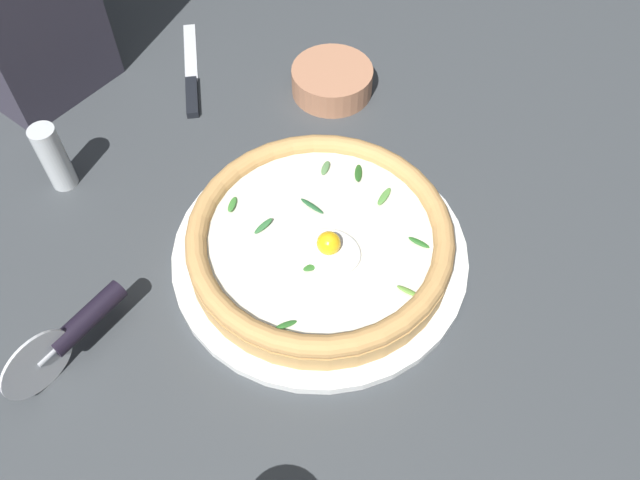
{
  "coord_description": "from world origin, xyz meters",
  "views": [
    {
      "loc": [
        -0.25,
        0.33,
        0.62
      ],
      "look_at": [
        -0.03,
        -0.03,
        0.03
      ],
      "focal_mm": 36.02,
      "sensor_mm": 36.0,
      "label": 1
    }
  ],
  "objects_px": {
    "pizza": "(320,239)",
    "pizza_cutter": "(72,332)",
    "pepper_shaker": "(54,157)",
    "table_knife": "(191,81)",
    "side_bowl": "(332,80)"
  },
  "relations": [
    {
      "from": "pizza",
      "to": "pizza_cutter",
      "type": "relative_size",
      "value": 2.01
    },
    {
      "from": "pepper_shaker",
      "to": "pizza",
      "type": "bearing_deg",
      "value": -168.92
    },
    {
      "from": "pizza",
      "to": "table_knife",
      "type": "height_order",
      "value": "pizza"
    },
    {
      "from": "pizza_cutter",
      "to": "pepper_shaker",
      "type": "height_order",
      "value": "pepper_shaker"
    },
    {
      "from": "pizza",
      "to": "pizza_cutter",
      "type": "xyz_separation_m",
      "value": [
        0.15,
        0.23,
        0.01
      ]
    },
    {
      "from": "pizza",
      "to": "table_knife",
      "type": "relative_size",
      "value": 1.73
    },
    {
      "from": "side_bowl",
      "to": "pepper_shaker",
      "type": "height_order",
      "value": "pepper_shaker"
    },
    {
      "from": "side_bowl",
      "to": "pepper_shaker",
      "type": "xyz_separation_m",
      "value": [
        0.21,
        0.32,
        0.03
      ]
    },
    {
      "from": "side_bowl",
      "to": "table_knife",
      "type": "relative_size",
      "value": 0.65
    },
    {
      "from": "side_bowl",
      "to": "pepper_shaker",
      "type": "bearing_deg",
      "value": 57.07
    },
    {
      "from": "side_bowl",
      "to": "table_knife",
      "type": "distance_m",
      "value": 0.2
    },
    {
      "from": "side_bowl",
      "to": "pizza_cutter",
      "type": "xyz_separation_m",
      "value": [
        0.03,
        0.48,
        0.02
      ]
    },
    {
      "from": "side_bowl",
      "to": "pizza_cutter",
      "type": "height_order",
      "value": "pizza_cutter"
    },
    {
      "from": "pizza",
      "to": "table_knife",
      "type": "bearing_deg",
      "value": -28.0
    },
    {
      "from": "pizza",
      "to": "table_knife",
      "type": "xyz_separation_m",
      "value": [
        0.31,
        -0.17,
        -0.03
      ]
    }
  ]
}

